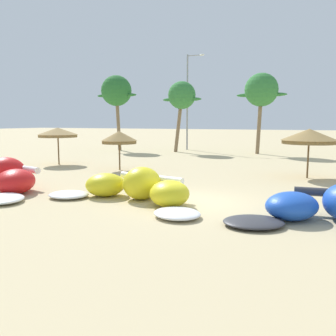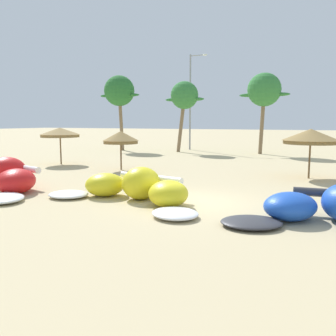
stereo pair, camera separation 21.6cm
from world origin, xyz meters
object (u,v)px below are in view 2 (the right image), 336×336
at_px(palm_left, 184,96).
at_px(palm_left_of_gap, 264,91).
at_px(beach_umbrella_near_van, 60,132).
at_px(lamppost_west, 191,98).
at_px(palm_leftmost, 119,92).
at_px(beach_umbrella_near_palms, 311,136).
at_px(beach_umbrella_middle, 121,137).
at_px(kite_left, 135,188).

distance_m(palm_left, palm_left_of_gap, 7.85).
bearing_deg(beach_umbrella_near_van, lamppost_west, 77.22).
xyz_separation_m(palm_leftmost, lamppost_west, (6.88, 3.90, -0.59)).
bearing_deg(palm_left_of_gap, beach_umbrella_near_van, -129.36).
distance_m(beach_umbrella_near_palms, palm_left_of_gap, 15.52).
xyz_separation_m(palm_left, lamppost_west, (-0.49, 3.30, 0.09)).
relative_size(beach_umbrella_middle, beach_umbrella_near_palms, 0.83).
relative_size(kite_left, palm_left_of_gap, 0.94).
relative_size(beach_umbrella_near_van, lamppost_west, 0.28).
distance_m(kite_left, palm_left, 23.65).
height_order(palm_left, lamppost_west, lamppost_west).
height_order(beach_umbrella_near_palms, palm_left, palm_left).
relative_size(beach_umbrella_near_van, palm_leftmost, 0.36).
height_order(beach_umbrella_near_van, palm_left, palm_left).
height_order(beach_umbrella_near_van, beach_umbrella_near_palms, beach_umbrella_near_palms).
xyz_separation_m(palm_left_of_gap, lamppost_west, (-8.25, 2.20, -0.29)).
height_order(palm_left, palm_left_of_gap, palm_left_of_gap).
bearing_deg(lamppost_west, kite_left, -74.00).
bearing_deg(beach_umbrella_near_van, beach_umbrella_middle, -7.98).
height_order(beach_umbrella_near_palms, palm_left_of_gap, palm_left_of_gap).
height_order(beach_umbrella_near_van, beach_umbrella_middle, beach_umbrella_near_van).
height_order(beach_umbrella_near_palms, palm_leftmost, palm_leftmost).
height_order(kite_left, beach_umbrella_near_palms, beach_umbrella_near_palms).
xyz_separation_m(beach_umbrella_near_palms, palm_left_of_gap, (-4.99, 14.21, 3.74)).
bearing_deg(beach_umbrella_middle, kite_left, -54.68).
relative_size(kite_left, lamppost_west, 0.70).
height_order(beach_umbrella_middle, lamppost_west, lamppost_west).
distance_m(beach_umbrella_near_van, palm_left_of_gap, 19.42).
distance_m(kite_left, beach_umbrella_middle, 9.49).
relative_size(kite_left, palm_left, 1.01).
relative_size(palm_left_of_gap, lamppost_west, 0.74).
xyz_separation_m(kite_left, palm_left_of_gap, (0.98, 23.17, 5.57)).
xyz_separation_m(beach_umbrella_middle, palm_left, (-1.38, 14.43, 3.57)).
height_order(beach_umbrella_near_van, palm_left_of_gap, palm_left_of_gap).
bearing_deg(beach_umbrella_middle, lamppost_west, 96.01).
bearing_deg(palm_left, kite_left, -72.90).
distance_m(palm_leftmost, palm_left_of_gap, 15.23).
bearing_deg(palm_leftmost, palm_left_of_gap, 6.43).
distance_m(kite_left, lamppost_west, 26.91).
relative_size(beach_umbrella_near_palms, palm_left, 0.42).
bearing_deg(kite_left, beach_umbrella_near_palms, 56.33).
bearing_deg(palm_left_of_gap, palm_left, -171.87).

